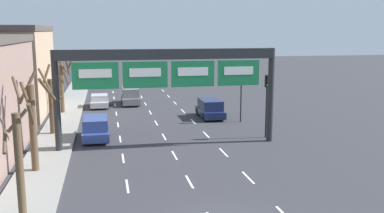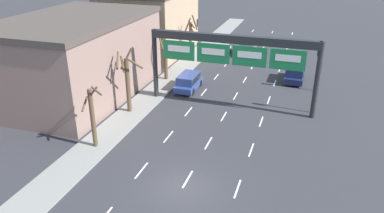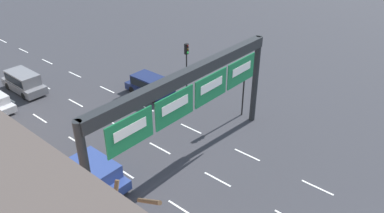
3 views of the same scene
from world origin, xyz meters
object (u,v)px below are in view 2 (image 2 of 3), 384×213
(suv_grey, at_px, (248,47))
(car_silver, at_px, (222,50))
(suv_navy, at_px, (295,73))
(tree_bare_closest, at_px, (191,36))
(tree_bare_furthest, at_px, (128,80))
(sign_gantry, at_px, (232,50))
(tree_bare_third, at_px, (93,115))
(tree_bare_second, at_px, (165,57))
(traffic_light_near_gantry, at_px, (318,60))
(traffic_light_mid_block, at_px, (318,78))
(suv_blue, at_px, (189,81))

(suv_grey, bearing_deg, car_silver, -157.06)
(suv_navy, distance_m, tree_bare_closest, 14.41)
(suv_grey, height_order, tree_bare_furthest, tree_bare_furthest)
(sign_gantry, bearing_deg, tree_bare_third, -127.02)
(tree_bare_second, bearing_deg, sign_gantry, -30.90)
(tree_bare_second, xyz_separation_m, tree_bare_third, (0.52, -15.43, 0.05))
(sign_gantry, xyz_separation_m, traffic_light_near_gantry, (7.39, 6.78, -2.14))
(traffic_light_near_gantry, bearing_deg, suv_navy, 132.65)
(traffic_light_near_gantry, relative_size, traffic_light_mid_block, 0.98)
(suv_grey, distance_m, tree_bare_furthest, 23.13)
(sign_gantry, bearing_deg, suv_grey, 95.15)
(suv_blue, relative_size, traffic_light_mid_block, 0.92)
(suv_navy, height_order, car_silver, suv_navy)
(suv_blue, relative_size, suv_navy, 0.98)
(sign_gantry, xyz_separation_m, traffic_light_mid_block, (7.51, 1.05, -2.07))
(sign_gantry, bearing_deg, traffic_light_mid_block, 7.96)
(sign_gantry, height_order, suv_blue, sign_gantry)
(car_silver, height_order, tree_bare_third, tree_bare_third)
(sign_gantry, bearing_deg, suv_navy, 60.41)
(suv_blue, relative_size, tree_bare_second, 0.82)
(suv_blue, bearing_deg, sign_gantry, -31.53)
(suv_navy, xyz_separation_m, suv_grey, (-6.83, 8.91, 0.06))
(sign_gantry, height_order, car_silver, sign_gantry)
(traffic_light_near_gantry, distance_m, tree_bare_second, 15.88)
(tree_bare_closest, height_order, tree_bare_third, tree_bare_closest)
(tree_bare_furthest, bearing_deg, tree_bare_second, 90.52)
(tree_bare_second, bearing_deg, suv_grey, 62.65)
(suv_navy, height_order, tree_bare_second, tree_bare_second)
(sign_gantry, xyz_separation_m, tree_bare_closest, (-8.27, 13.83, -2.43))
(traffic_light_mid_block, bearing_deg, tree_bare_closest, 141.00)
(car_silver, xyz_separation_m, traffic_light_near_gantry, (12.29, -9.90, 2.58))
(traffic_light_near_gantry, bearing_deg, tree_bare_furthest, -145.54)
(car_silver, bearing_deg, tree_bare_third, -96.22)
(car_silver, distance_m, tree_bare_furthest, 21.07)
(suv_navy, relative_size, tree_bare_third, 0.88)
(tree_bare_third, relative_size, tree_bare_furthest, 0.89)
(suv_blue, relative_size, tree_bare_furthest, 0.76)
(traffic_light_near_gantry, height_order, tree_bare_closest, tree_bare_closest)
(tree_bare_closest, bearing_deg, traffic_light_mid_block, -39.00)
(traffic_light_mid_block, bearing_deg, suv_grey, 118.24)
(traffic_light_near_gantry, xyz_separation_m, tree_bare_third, (-15.25, -17.20, -0.62))
(tree_bare_closest, bearing_deg, tree_bare_third, -89.01)
(suv_blue, bearing_deg, traffic_light_mid_block, -9.28)
(tree_bare_third, bearing_deg, suv_grey, 77.66)
(traffic_light_mid_block, distance_m, tree_bare_third, 19.19)
(sign_gantry, height_order, tree_bare_third, sign_gantry)
(suv_grey, bearing_deg, tree_bare_third, -102.34)
(suv_navy, xyz_separation_m, tree_bare_furthest, (-13.49, -13.14, 2.18))
(suv_grey, height_order, car_silver, suv_grey)
(suv_grey, distance_m, traffic_light_mid_block, 19.46)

